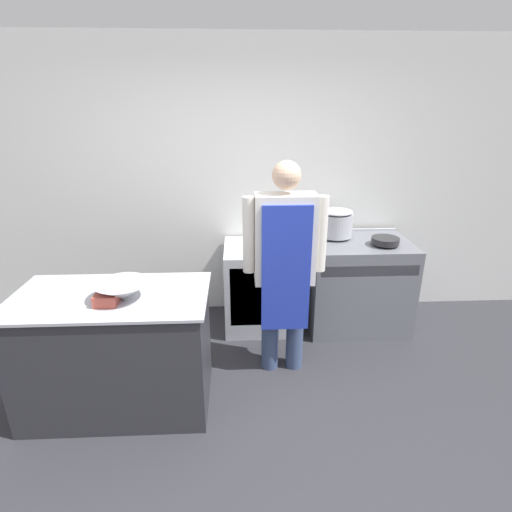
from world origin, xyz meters
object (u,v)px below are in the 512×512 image
at_px(fridge_unit, 261,286).
at_px(person_cook, 285,259).
at_px(mixing_bowl, 123,291).
at_px(stove, 356,283).
at_px(stock_pot, 336,222).
at_px(plastic_tub, 107,299).
at_px(saute_pan, 385,241).

bearing_deg(fridge_unit, person_cook, -79.71).
bearing_deg(mixing_bowl, stove, 30.30).
xyz_separation_m(person_cook, stock_pot, (0.59, 0.82, 0.05)).
distance_m(stove, plastic_tub, 2.38).
bearing_deg(mixing_bowl, saute_pan, 25.31).
xyz_separation_m(stove, fridge_unit, (-0.94, 0.05, -0.03)).
distance_m(stove, person_cook, 1.19).
height_order(stove, saute_pan, saute_pan).
xyz_separation_m(fridge_unit, plastic_tub, (-1.07, -1.23, 0.51)).
bearing_deg(stove, saute_pan, -33.18).
height_order(stove, mixing_bowl, mixing_bowl).
bearing_deg(person_cook, mixing_bowl, -159.12).
distance_m(fridge_unit, plastic_tub, 1.71).
bearing_deg(fridge_unit, plastic_tub, -130.87).
xyz_separation_m(stove, stock_pot, (-0.21, 0.13, 0.59)).
bearing_deg(saute_pan, plastic_tub, -154.19).
bearing_deg(person_cook, fridge_unit, 100.29).
distance_m(person_cook, mixing_bowl, 1.19).
xyz_separation_m(person_cook, plastic_tub, (-1.20, -0.49, -0.06)).
relative_size(fridge_unit, mixing_bowl, 2.28).
relative_size(mixing_bowl, saute_pan, 1.42).
height_order(stove, stock_pot, stock_pot).
bearing_deg(person_cook, saute_pan, 29.91).
distance_m(fridge_unit, stock_pot, 0.96).
height_order(plastic_tub, stock_pot, stock_pot).
relative_size(plastic_tub, saute_pan, 0.57).
bearing_deg(stock_pot, person_cook, -125.71).
height_order(fridge_unit, stock_pot, stock_pot).
relative_size(stock_pot, saute_pan, 1.25).
bearing_deg(plastic_tub, person_cook, 22.18).
relative_size(person_cook, saute_pan, 6.83).
height_order(fridge_unit, person_cook, person_cook).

